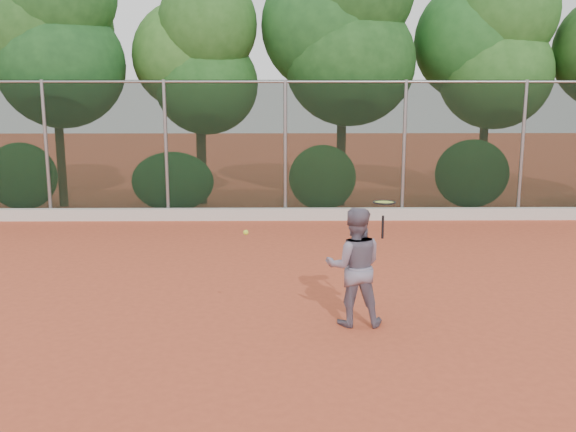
{
  "coord_description": "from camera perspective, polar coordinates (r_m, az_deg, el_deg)",
  "views": [
    {
      "loc": [
        -0.12,
        -9.17,
        3.25
      ],
      "look_at": [
        0.0,
        1.0,
        1.25
      ],
      "focal_mm": 40.0,
      "sensor_mm": 36.0,
      "label": 1
    }
  ],
  "objects": [
    {
      "name": "concrete_curb",
      "position": [
        16.28,
        -0.23,
        0.16
      ],
      "size": [
        24.0,
        0.2,
        0.3
      ],
      "primitive_type": "cube",
      "color": "beige",
      "rests_on": "ground"
    },
    {
      "name": "tennis_player",
      "position": [
        8.99,
        5.92,
        -4.5
      ],
      "size": [
        0.83,
        0.66,
        1.68
      ],
      "primitive_type": "imported",
      "rotation": [
        0.0,
        0.0,
        3.11
      ],
      "color": "slate",
      "rests_on": "ground"
    },
    {
      "name": "chainlink_fence",
      "position": [
        16.23,
        -0.24,
        6.22
      ],
      "size": [
        24.09,
        0.09,
        3.5
      ],
      "color": "black",
      "rests_on": "ground"
    },
    {
      "name": "ground",
      "position": [
        9.73,
        0.07,
        -8.39
      ],
      "size": [
        80.0,
        80.0,
        0.0
      ],
      "primitive_type": "plane",
      "color": "#C34D2E",
      "rests_on": "ground"
    },
    {
      "name": "tennis_racket",
      "position": [
        8.65,
        8.53,
        0.95
      ],
      "size": [
        0.34,
        0.34,
        0.52
      ],
      "color": "black",
      "rests_on": "ground"
    },
    {
      "name": "tennis_ball_in_flight",
      "position": [
        8.23,
        -3.77,
        -1.47
      ],
      "size": [
        0.07,
        0.07,
        0.07
      ],
      "color": "#D2E634",
      "rests_on": "ground"
    },
    {
      "name": "foliage_backdrop",
      "position": [
        18.19,
        -2.08,
        14.77
      ],
      "size": [
        23.7,
        3.63,
        7.55
      ],
      "color": "#4A2F1C",
      "rests_on": "ground"
    }
  ]
}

